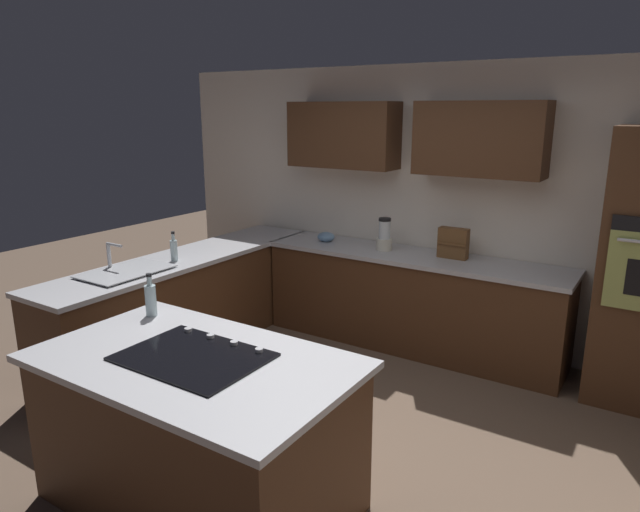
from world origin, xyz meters
TOP-DOWN VIEW (x-y plane):
  - ground_plane at (0.00, 0.00)m, footprint 14.00×14.00m
  - wall_back at (0.06, -2.05)m, footprint 6.00×0.44m
  - lower_cabinets_back at (0.10, -1.72)m, footprint 2.80×0.60m
  - countertop_back at (0.10, -1.72)m, footprint 2.84×0.64m
  - lower_cabinets_side at (1.82, -0.55)m, footprint 0.60×2.90m
  - countertop_side at (1.82, -0.55)m, footprint 0.64×2.94m
  - island_base at (0.19, 0.98)m, footprint 1.68×0.98m
  - island_top at (0.19, 0.98)m, footprint 1.76×1.06m
  - sink_unit at (1.83, 0.10)m, footprint 0.46×0.70m
  - cooktop at (0.19, 0.97)m, footprint 0.76×0.56m
  - blender at (0.40, -1.73)m, footprint 0.15×0.15m
  - mixing_bowl at (1.05, -1.73)m, footprint 0.17×0.17m
  - spice_rack at (-0.25, -1.80)m, footprint 0.26×0.11m
  - dish_soap_bottle at (1.77, -0.38)m, footprint 0.06×0.06m
  - oil_bottle at (0.88, 0.66)m, footprint 0.07×0.07m

SIDE VIEW (x-z plane):
  - ground_plane at x=0.00m, z-range 0.00..0.00m
  - lower_cabinets_back at x=0.10m, z-range 0.00..0.86m
  - lower_cabinets_side at x=1.82m, z-range 0.00..0.86m
  - island_base at x=0.19m, z-range 0.00..0.86m
  - countertop_back at x=0.10m, z-range 0.86..0.90m
  - countertop_side at x=1.82m, z-range 0.86..0.90m
  - island_top at x=0.19m, z-range 0.86..0.90m
  - cooktop at x=0.19m, z-range 0.89..0.92m
  - sink_unit at x=1.83m, z-range 0.80..1.03m
  - mixing_bowl at x=1.05m, z-range 0.90..1.00m
  - dish_soap_bottle at x=1.77m, z-range 0.87..1.14m
  - oil_bottle at x=0.88m, z-range 0.87..1.15m
  - blender at x=0.40m, z-range 0.88..1.18m
  - spice_rack at x=-0.25m, z-range 0.90..1.17m
  - wall_back at x=0.06m, z-range 0.15..2.75m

